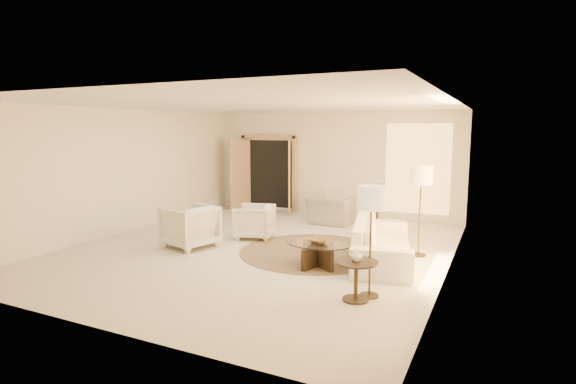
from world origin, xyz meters
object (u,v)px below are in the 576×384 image
at_px(armchair_right, 190,224).
at_px(floor_lamp_far, 371,203).
at_px(end_table, 356,274).
at_px(coffee_table, 318,252).
at_px(armchair_left, 254,220).
at_px(accent_chair, 331,206).
at_px(sofa, 382,241).
at_px(end_vase, 356,255).
at_px(floor_lamp_near, 421,179).
at_px(bowl, 318,241).
at_px(side_vase, 378,200).
at_px(side_table, 377,213).

relative_size(armchair_right, floor_lamp_far, 0.59).
bearing_deg(end_table, coffee_table, 130.88).
height_order(armchair_left, accent_chair, accent_chair).
xyz_separation_m(sofa, end_table, (0.14, -2.02, 0.02)).
xyz_separation_m(armchair_left, armchair_right, (-0.79, -1.20, 0.06)).
bearing_deg(end_table, end_vase, 0.00).
height_order(floor_lamp_near, bowl, floor_lamp_near).
relative_size(sofa, end_vase, 14.80).
relative_size(sofa, bowl, 7.65).
bearing_deg(bowl, floor_lamp_far, -40.02).
bearing_deg(side_vase, end_table, -78.92).
relative_size(accent_chair, side_table, 1.87).
bearing_deg(floor_lamp_near, side_vase, 121.97).
bearing_deg(floor_lamp_near, floor_lamp_far, -96.35).
relative_size(floor_lamp_near, bowl, 5.12).
bearing_deg(side_table, armchair_right, -130.08).
relative_size(end_table, floor_lamp_far, 0.38).
bearing_deg(floor_lamp_near, end_vase, -98.60).
xyz_separation_m(accent_chair, floor_lamp_far, (2.18, -4.38, 0.89)).
distance_m(sofa, bowl, 1.22).
relative_size(floor_lamp_near, end_vase, 9.91).
distance_m(sofa, floor_lamp_near, 1.34).
relative_size(armchair_left, side_table, 1.44).
height_order(armchair_left, end_table, armchair_left).
height_order(coffee_table, side_table, side_table).
xyz_separation_m(sofa, coffee_table, (-0.90, -0.82, -0.11)).
bearing_deg(accent_chair, side_vase, -169.51).
bearing_deg(floor_lamp_near, sofa, -131.36).
relative_size(armchair_right, side_table, 1.66).
xyz_separation_m(coffee_table, floor_lamp_far, (1.17, -0.98, 1.08)).
bearing_deg(side_table, end_vase, -78.92).
distance_m(bowl, end_vase, 1.60).
distance_m(end_table, side_vase, 4.87).
relative_size(armchair_left, floor_lamp_near, 0.47).
height_order(armchair_right, side_table, armchair_right).
height_order(sofa, armchair_left, armchair_left).
xyz_separation_m(coffee_table, side_vase, (0.11, 3.57, 0.40)).
xyz_separation_m(coffee_table, end_table, (1.04, -1.20, 0.12)).
height_order(accent_chair, side_table, accent_chair).
relative_size(sofa, coffee_table, 1.74).
height_order(coffee_table, floor_lamp_near, floor_lamp_near).
distance_m(armchair_right, bowl, 2.80).
height_order(end_vase, side_vase, side_vase).
height_order(bowl, side_vase, side_vase).
xyz_separation_m(side_table, bowl, (-0.11, -3.57, 0.12)).
xyz_separation_m(armchair_right, coffee_table, (2.80, -0.11, -0.20)).
height_order(sofa, bowl, sofa).
bearing_deg(armchair_right, floor_lamp_far, 89.51).
bearing_deg(sofa, armchair_left, 67.08).
xyz_separation_m(accent_chair, floor_lamp_near, (2.45, -1.97, 0.98)).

